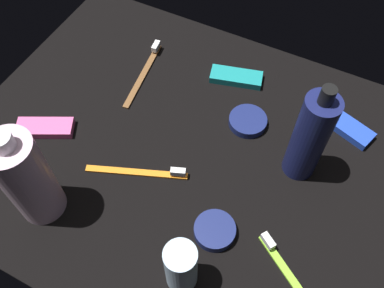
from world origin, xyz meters
TOP-DOWN VIEW (x-y plane):
  - ground_plane at (0.00, 0.00)cm, footprint 84.00×64.00cm
  - lotion_bottle at (17.98, 5.86)cm, footprint 5.58×5.58cm
  - bodywash_bottle at (-17.44, -20.23)cm, footprint 7.36×7.36cm
  - deodorant_stick at (8.68, -20.60)cm, footprint 4.70×4.70cm
  - toothbrush_brown at (-17.60, 13.30)cm, footprint 3.74×17.99cm
  - toothbrush_lime at (23.58, -13.38)cm, footprint 15.67×10.94cm
  - toothbrush_orange at (-5.76, -7.65)cm, footprint 17.19×7.71cm
  - snack_bar_blue at (23.18, 17.87)cm, footprint 11.14×7.16cm
  - snack_bar_pink at (-26.77, -7.80)cm, footprint 11.09×8.23cm
  - snack_bar_teal at (0.16, 19.88)cm, footprint 11.08×6.56cm
  - cream_tin_left at (6.39, 10.65)cm, footprint 7.15×7.15cm
  - cream_tin_right at (10.05, -11.85)cm, footprint 6.71×6.71cm

SIDE VIEW (x-z plane):
  - ground_plane at x=0.00cm, z-range -1.20..0.00cm
  - toothbrush_brown at x=-17.60cm, z-range -0.44..1.66cm
  - toothbrush_lime at x=23.58cm, z-range -0.44..1.66cm
  - toothbrush_orange at x=-5.76cm, z-range -0.44..1.66cm
  - snack_bar_blue at x=23.18cm, z-range 0.00..1.50cm
  - snack_bar_pink at x=-26.77cm, z-range 0.00..1.50cm
  - snack_bar_teal at x=0.16cm, z-range 0.00..1.50cm
  - cream_tin_left at x=6.39cm, z-range 0.00..1.54cm
  - cream_tin_right at x=10.05cm, z-range 0.00..1.76cm
  - deodorant_stick at x=8.68cm, z-range 0.00..10.74cm
  - bodywash_bottle at x=-17.44cm, z-range -0.87..19.24cm
  - lotion_bottle at x=17.98cm, z-range -1.15..19.76cm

